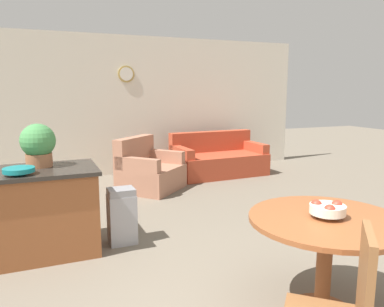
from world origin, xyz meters
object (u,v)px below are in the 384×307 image
(potted_plant, at_px, (38,144))
(teal_bowl, at_px, (19,170))
(couch, at_px, (218,160))
(armchair, at_px, (149,172))
(kitchen_island, at_px, (38,212))
(dining_table, at_px, (326,240))
(trash_bin, at_px, (122,216))
(fruit_bowl, at_px, (328,209))

(potted_plant, bearing_deg, teal_bowl, -118.80)
(couch, xyz_separation_m, armchair, (-1.59, -0.58, 0.01))
(teal_bowl, bearing_deg, kitchen_island, 56.19)
(dining_table, bearing_deg, armchair, 92.85)
(dining_table, xyz_separation_m, couch, (1.39, 4.54, -0.30))
(kitchen_island, bearing_deg, teal_bowl, -123.81)
(teal_bowl, bearing_deg, armchair, 49.55)
(trash_bin, bearing_deg, kitchen_island, 175.88)
(dining_table, bearing_deg, fruit_bowl, -148.31)
(armchair, bearing_deg, fruit_bowl, -129.06)
(teal_bowl, relative_size, couch, 0.16)
(kitchen_island, xyz_separation_m, armchair, (1.73, 1.99, -0.15))
(armchair, bearing_deg, teal_bowl, -172.34)
(kitchen_island, bearing_deg, potted_plant, 70.56)
(dining_table, relative_size, fruit_bowl, 4.42)
(teal_bowl, height_order, trash_bin, teal_bowl)
(dining_table, distance_m, trash_bin, 2.21)
(trash_bin, xyz_separation_m, couch, (2.48, 2.63, -0.02))
(fruit_bowl, xyz_separation_m, potted_plant, (-1.88, 2.09, 0.29))
(teal_bowl, xyz_separation_m, armchair, (1.87, 2.19, -0.63))
(kitchen_island, distance_m, armchair, 2.64)
(dining_table, xyz_separation_m, teal_bowl, (-2.07, 1.76, 0.34))
(kitchen_island, height_order, trash_bin, kitchen_island)
(couch, bearing_deg, kitchen_island, -144.20)
(dining_table, bearing_deg, teal_bowl, 139.60)
(potted_plant, xyz_separation_m, armchair, (1.69, 1.86, -0.82))
(fruit_bowl, height_order, trash_bin, fruit_bowl)
(fruit_bowl, xyz_separation_m, teal_bowl, (-2.06, 1.76, 0.10))
(trash_bin, bearing_deg, potted_plant, 166.88)
(dining_table, height_order, armchair, armchair)
(potted_plant, height_order, couch, potted_plant)
(dining_table, bearing_deg, kitchen_island, 134.49)
(dining_table, distance_m, teal_bowl, 2.73)
(teal_bowl, distance_m, armchair, 2.95)
(teal_bowl, bearing_deg, dining_table, -40.40)
(potted_plant, height_order, trash_bin, potted_plant)
(kitchen_island, relative_size, trash_bin, 1.93)
(trash_bin, distance_m, armchair, 2.23)
(teal_bowl, bearing_deg, trash_bin, 8.41)
(couch, bearing_deg, armchair, -161.76)
(kitchen_island, relative_size, armchair, 0.93)
(kitchen_island, relative_size, couch, 0.66)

